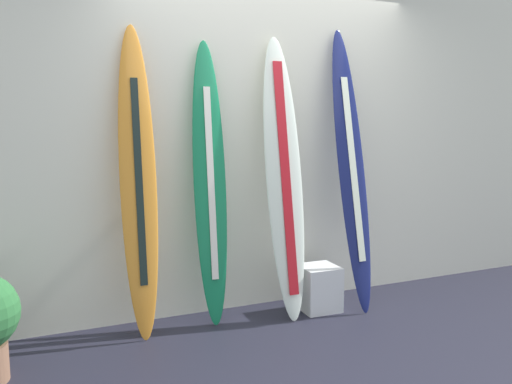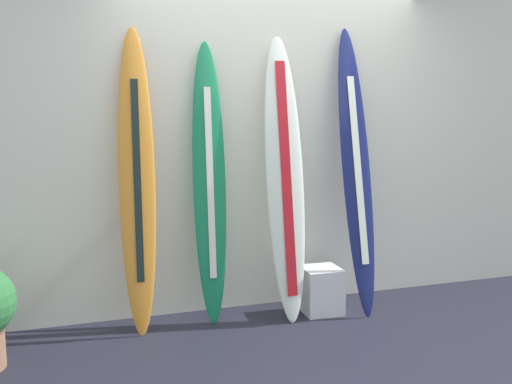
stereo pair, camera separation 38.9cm
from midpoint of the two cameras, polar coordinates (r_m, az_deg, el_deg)
name	(u,v)px [view 1 (the left image)]	position (r m, az deg, el deg)	size (l,w,h in m)	color
ground	(349,365)	(3.43, 6.75, -18.30)	(8.00, 8.00, 0.04)	#21212F
wall_back	(262,132)	(4.26, -1.93, 6.54)	(7.20, 0.20, 2.80)	silver
surfboard_sunset	(138,181)	(3.70, -15.68, 1.11)	(0.27, 0.40, 2.15)	orange
surfboard_emerald	(210,183)	(3.83, -7.96, 0.94)	(0.26, 0.31, 2.07)	#177D4D
surfboard_ivory	(284,179)	(3.94, 0.25, 1.45)	(0.31, 0.48, 2.13)	silver
surfboard_navy	(351,168)	(4.18, 7.76, 2.55)	(0.25, 0.55, 2.23)	navy
display_block_left	(319,288)	(4.21, 4.18, -10.42)	(0.30, 0.30, 0.35)	white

